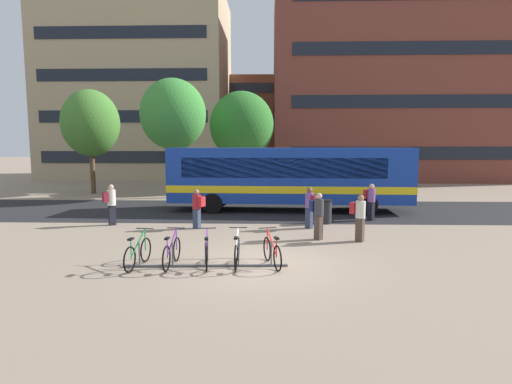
{
  "coord_description": "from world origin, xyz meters",
  "views": [
    {
      "loc": [
        0.21,
        -11.29,
        3.36
      ],
      "look_at": [
        -0.27,
        4.16,
        1.58
      ],
      "focal_mm": 28.82,
      "sensor_mm": 36.0,
      "label": 1
    }
  ],
  "objects": [
    {
      "name": "commuter_red_pack_0",
      "position": [
        -2.65,
        4.89,
        0.91
      ],
      "size": [
        0.61,
        0.53,
        1.59
      ],
      "rotation": [
        0.0,
        0.0,
        2.63
      ],
      "color": "#2D3851",
      "rests_on": "ground"
    },
    {
      "name": "city_bus",
      "position": [
        1.29,
        9.55,
        1.78
      ],
      "size": [
        12.12,
        3.07,
        3.2
      ],
      "rotation": [
        0.0,
        0.0,
        -0.04
      ],
      "color": "#14389E",
      "rests_on": "ground"
    },
    {
      "name": "commuter_maroon_pack_2",
      "position": [
        -6.39,
        5.47,
        0.99
      ],
      "size": [
        0.6,
        0.57,
        1.72
      ],
      "rotation": [
        0.0,
        0.0,
        0.69
      ],
      "color": "black",
      "rests_on": "ground"
    },
    {
      "name": "parked_bicycle_purple_2",
      "position": [
        -1.5,
        -0.25,
        0.38
      ],
      "size": [
        0.52,
        1.71,
        0.99
      ],
      "rotation": [
        0.0,
        0.0,
        1.7
      ],
      "color": "black",
      "rests_on": "ground"
    },
    {
      "name": "commuter_navy_pack_3",
      "position": [
        1.96,
        3.13,
        0.96
      ],
      "size": [
        0.58,
        0.6,
        1.67
      ],
      "rotation": [
        0.0,
        0.0,
        5.43
      ],
      "color": "#47382D",
      "rests_on": "ground"
    },
    {
      "name": "parked_bicycle_red_4",
      "position": [
        0.31,
        -0.14,
        0.38
      ],
      "size": [
        0.65,
        1.67,
        0.99
      ],
      "rotation": [
        0.0,
        0.0,
        1.85
      ],
      "color": "black",
      "rests_on": "ground"
    },
    {
      "name": "parked_bicycle_purple_1",
      "position": [
        -2.47,
        -0.25,
        0.38
      ],
      "size": [
        0.52,
        1.72,
        0.99
      ],
      "rotation": [
        0.0,
        0.0,
        1.52
      ],
      "color": "black",
      "rests_on": "ground"
    },
    {
      "name": "commuter_red_pack_4",
      "position": [
        4.74,
        6.94,
        0.94
      ],
      "size": [
        0.57,
        0.6,
        1.64
      ],
      "rotation": [
        0.0,
        0.0,
        5.39
      ],
      "color": "black",
      "rests_on": "ground"
    },
    {
      "name": "building_left_wing",
      "position": [
        -13.11,
        32.1,
        9.24
      ],
      "size": [
        17.65,
        11.84,
        18.48
      ],
      "color": "tan",
      "rests_on": "ground"
    },
    {
      "name": "street_tree_2",
      "position": [
        -1.78,
        18.81,
        4.75
      ],
      "size": [
        4.64,
        4.64,
        7.2
      ],
      "color": "brown",
      "rests_on": "ground"
    },
    {
      "name": "bike_rack",
      "position": [
        -1.53,
        -0.3,
        0.1
      ],
      "size": [
        4.53,
        0.3,
        0.7
      ],
      "rotation": [
        0.0,
        0.0,
        0.05
      ],
      "color": "#47474C",
      "rests_on": "ground"
    },
    {
      "name": "parked_bicycle_green_0",
      "position": [
        -3.39,
        -0.36,
        0.38
      ],
      "size": [
        0.52,
        1.72,
        0.99
      ],
      "rotation": [
        0.0,
        0.0,
        1.45
      ],
      "color": "black",
      "rests_on": "ground"
    },
    {
      "name": "building_right_wing",
      "position": [
        12.56,
        30.22,
        8.76
      ],
      "size": [
        23.68,
        11.42,
        17.52
      ],
      "color": "brown",
      "rests_on": "ground"
    },
    {
      "name": "ground",
      "position": [
        0.0,
        0.0,
        0.0
      ],
      "size": [
        200.0,
        200.0,
        0.0
      ],
      "primitive_type": "plane",
      "color": "gray"
    },
    {
      "name": "parked_bicycle_white_3",
      "position": [
        -0.67,
        -0.14,
        0.38
      ],
      "size": [
        0.52,
        1.72,
        0.99
      ],
      "rotation": [
        0.0,
        0.0,
        1.58
      ],
      "color": "black",
      "rests_on": "ground"
    },
    {
      "name": "bus_lane_asphalt",
      "position": [
        0.0,
        9.55,
        0.0
      ],
      "size": [
        80.0,
        7.2,
        0.01
      ],
      "primitive_type": "cube",
      "color": "#232326",
      "rests_on": "ground"
    },
    {
      "name": "street_tree_1",
      "position": [
        -11.93,
        16.6,
        4.81
      ],
      "size": [
        3.85,
        3.85,
        7.08
      ],
      "color": "brown",
      "rests_on": "ground"
    },
    {
      "name": "commuter_maroon_pack_5",
      "position": [
        1.87,
        5.06,
        0.96
      ],
      "size": [
        0.59,
        0.58,
        1.66
      ],
      "rotation": [
        0.0,
        0.0,
        2.37
      ],
      "color": "#2D3851",
      "rests_on": "ground"
    },
    {
      "name": "trash_bin",
      "position": [
        2.64,
        6.14,
        0.52
      ],
      "size": [
        0.55,
        0.55,
        1.03
      ],
      "color": "#232328",
      "rests_on": "ground"
    },
    {
      "name": "street_tree_0",
      "position": [
        -5.78,
        14.55,
        5.23
      ],
      "size": [
        4.09,
        4.09,
        7.46
      ],
      "color": "brown",
      "rests_on": "ground"
    },
    {
      "name": "building_centre_block",
      "position": [
        0.74,
        41.44,
        5.62
      ],
      "size": [
        17.72,
        10.75,
        11.24
      ],
      "color": "brown",
      "rests_on": "ground"
    },
    {
      "name": "commuter_red_pack_1",
      "position": [
        3.36,
        2.88,
        0.95
      ],
      "size": [
        0.6,
        0.56,
        1.64
      ],
      "rotation": [
        0.0,
        0.0,
        5.64
      ],
      "color": "#47382D",
      "rests_on": "ground"
    }
  ]
}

